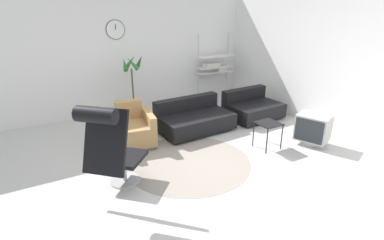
% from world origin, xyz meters
% --- Properties ---
extents(ground_plane, '(12.00, 12.00, 0.00)m').
position_xyz_m(ground_plane, '(0.00, 0.00, 0.00)').
color(ground_plane, silver).
extents(wall_back, '(12.00, 0.09, 2.80)m').
position_xyz_m(wall_back, '(-0.00, 3.02, 1.40)').
color(wall_back, white).
rests_on(wall_back, ground_plane).
extents(wall_right, '(0.06, 12.00, 2.80)m').
position_xyz_m(wall_right, '(3.04, 0.00, 1.40)').
color(wall_right, white).
rests_on(wall_right, ground_plane).
extents(round_rug, '(2.04, 2.04, 0.01)m').
position_xyz_m(round_rug, '(-0.18, -0.03, 0.00)').
color(round_rug, gray).
rests_on(round_rug, ground_plane).
extents(lounge_chair, '(1.01, 1.02, 1.31)m').
position_xyz_m(lounge_chair, '(-1.46, -0.29, 0.75)').
color(lounge_chair, '#BCBCC1').
rests_on(lounge_chair, ground_plane).
extents(armchair_red, '(0.85, 0.92, 0.75)m').
position_xyz_m(armchair_red, '(-0.71, 1.11, 0.29)').
color(armchair_red, silver).
rests_on(armchair_red, ground_plane).
extents(couch_low, '(1.51, 0.95, 0.63)m').
position_xyz_m(couch_low, '(0.59, 1.11, 0.23)').
color(couch_low, black).
rests_on(couch_low, ground_plane).
extents(couch_second, '(1.21, 0.94, 0.63)m').
position_xyz_m(couch_second, '(2.11, 1.08, 0.23)').
color(couch_second, black).
rests_on(couch_second, ground_plane).
extents(side_table, '(0.39, 0.39, 0.48)m').
position_xyz_m(side_table, '(1.32, -0.26, 0.42)').
color(side_table, black).
rests_on(side_table, ground_plane).
extents(crt_television, '(0.60, 0.67, 0.57)m').
position_xyz_m(crt_television, '(2.13, -0.56, 0.31)').
color(crt_television, '#B7B7B7').
rests_on(crt_television, ground_plane).
extents(potted_plant, '(0.47, 0.45, 1.46)m').
position_xyz_m(potted_plant, '(-0.19, 2.44, 0.62)').
color(potted_plant, brown).
rests_on(potted_plant, ground_plane).
extents(shelf_unit, '(0.98, 0.28, 1.75)m').
position_xyz_m(shelf_unit, '(2.18, 2.70, 0.93)').
color(shelf_unit, '#BCBCC1').
rests_on(shelf_unit, ground_plane).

